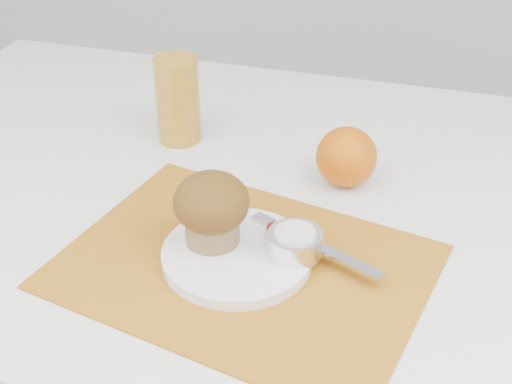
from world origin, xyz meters
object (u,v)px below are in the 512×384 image
(table, at_px, (244,374))
(plate, at_px, (237,255))
(orange, at_px, (346,157))
(juice_glass, at_px, (178,100))
(muffin, at_px, (212,208))

(table, relative_size, plate, 6.73)
(orange, bearing_deg, juice_glass, 168.41)
(juice_glass, bearing_deg, plate, -56.40)
(table, relative_size, juice_glass, 9.09)
(orange, xyz_separation_m, juice_glass, (-0.27, 0.05, 0.02))
(table, relative_size, orange, 14.32)
(plate, bearing_deg, table, 105.57)
(table, distance_m, muffin, 0.46)
(orange, distance_m, juice_glass, 0.27)
(orange, height_order, juice_glass, juice_glass)
(muffin, bearing_deg, table, 94.12)
(orange, bearing_deg, muffin, -122.20)
(juice_glass, relative_size, muffin, 1.47)
(plate, relative_size, juice_glass, 1.35)
(muffin, bearing_deg, juice_glass, 119.28)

